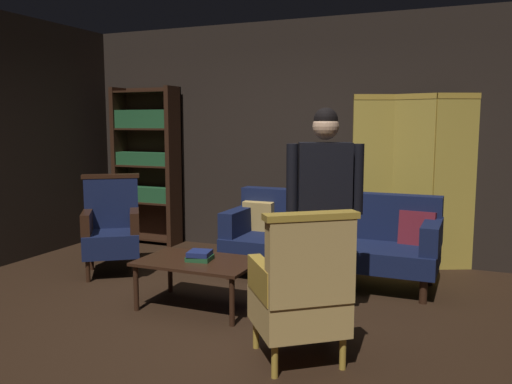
{
  "coord_description": "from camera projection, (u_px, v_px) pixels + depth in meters",
  "views": [
    {
      "loc": [
        1.89,
        -3.7,
        1.59
      ],
      "look_at": [
        0.0,
        0.8,
        0.95
      ],
      "focal_mm": 37.2,
      "sensor_mm": 36.0,
      "label": 1
    }
  ],
  "objects": [
    {
      "name": "ground_plane",
      "position": [
        218.0,
        319.0,
        4.31
      ],
      "size": [
        10.0,
        10.0,
        0.0
      ],
      "primitive_type": "plane",
      "color": "black"
    },
    {
      "name": "coffee_table",
      "position": [
        198.0,
        265.0,
        4.54
      ],
      "size": [
        1.0,
        0.64,
        0.42
      ],
      "color": "black",
      "rests_on": "ground_plane"
    },
    {
      "name": "armchair_gilt_accent",
      "position": [
        301.0,
        291.0,
        3.48
      ],
      "size": [
        0.81,
        0.81,
        1.04
      ],
      "color": "#B78E33",
      "rests_on": "ground_plane"
    },
    {
      "name": "book_navy_cloth",
      "position": [
        200.0,
        253.0,
        4.52
      ],
      "size": [
        0.22,
        0.22,
        0.04
      ],
      "primitive_type": "cube",
      "rotation": [
        0.0,
        0.0,
        0.19
      ],
      "color": "navy",
      "rests_on": "book_green_cloth"
    },
    {
      "name": "armchair_wing_left",
      "position": [
        112.0,
        227.0,
        5.6
      ],
      "size": [
        0.81,
        0.8,
        1.04
      ],
      "color": "black",
      "rests_on": "ground_plane"
    },
    {
      "name": "standing_figure",
      "position": [
        324.0,
        197.0,
        4.07
      ],
      "size": [
        0.56,
        0.34,
        1.7
      ],
      "color": "black",
      "rests_on": "ground_plane"
    },
    {
      "name": "bookshelf",
      "position": [
        147.0,
        161.0,
        7.0
      ],
      "size": [
        0.9,
        0.32,
        2.05
      ],
      "color": "black",
      "rests_on": "ground_plane"
    },
    {
      "name": "velvet_couch",
      "position": [
        331.0,
        236.0,
        5.37
      ],
      "size": [
        2.12,
        0.78,
        0.88
      ],
      "color": "black",
      "rests_on": "ground_plane"
    },
    {
      "name": "back_wall",
      "position": [
        309.0,
        139.0,
        6.37
      ],
      "size": [
        7.2,
        0.1,
        2.8
      ],
      "primitive_type": "cube",
      "color": "black",
      "rests_on": "ground_plane"
    },
    {
      "name": "folding_screen",
      "position": [
        413.0,
        178.0,
        5.79
      ],
      "size": [
        1.3,
        0.3,
        1.9
      ],
      "color": "#B29338",
      "rests_on": "ground_plane"
    },
    {
      "name": "book_green_cloth",
      "position": [
        200.0,
        258.0,
        4.53
      ],
      "size": [
        0.23,
        0.21,
        0.04
      ],
      "primitive_type": "cube",
      "rotation": [
        0.0,
        0.0,
        0.15
      ],
      "color": "#1E4C28",
      "rests_on": "coffee_table"
    }
  ]
}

